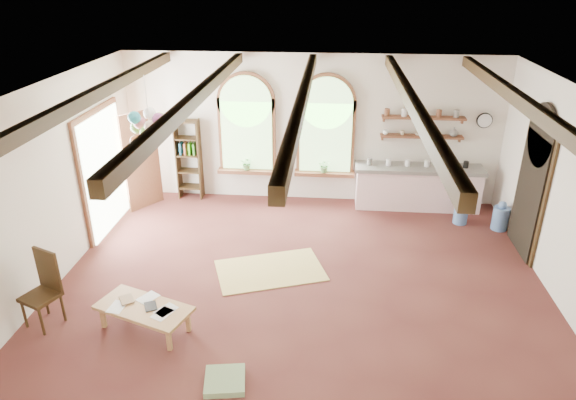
# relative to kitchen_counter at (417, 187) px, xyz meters

# --- Properties ---
(floor) EXTENTS (8.00, 8.00, 0.00)m
(floor) POSITION_rel_kitchen_counter_xyz_m (-2.30, -3.20, -0.48)
(floor) COLOR brown
(floor) RESTS_ON ground
(ceiling_beams) EXTENTS (6.20, 6.80, 0.18)m
(ceiling_beams) POSITION_rel_kitchen_counter_xyz_m (-2.30, -3.20, 2.62)
(ceiling_beams) COLOR #342410
(ceiling_beams) RESTS_ON ceiling
(window_left) EXTENTS (1.30, 0.28, 2.20)m
(window_left) POSITION_rel_kitchen_counter_xyz_m (-3.70, 0.23, 1.16)
(window_left) COLOR brown
(window_left) RESTS_ON floor
(window_right) EXTENTS (1.30, 0.28, 2.20)m
(window_right) POSITION_rel_kitchen_counter_xyz_m (-2.00, 0.23, 1.16)
(window_right) COLOR brown
(window_right) RESTS_ON floor
(left_doorway) EXTENTS (0.10, 1.90, 2.50)m
(left_doorway) POSITION_rel_kitchen_counter_xyz_m (-6.25, -1.40, 0.67)
(left_doorway) COLOR brown
(left_doorway) RESTS_ON floor
(right_doorway) EXTENTS (0.10, 1.30, 2.40)m
(right_doorway) POSITION_rel_kitchen_counter_xyz_m (1.65, -1.70, 0.62)
(right_doorway) COLOR black
(right_doorway) RESTS_ON floor
(kitchen_counter) EXTENTS (2.68, 0.62, 0.94)m
(kitchen_counter) POSITION_rel_kitchen_counter_xyz_m (0.00, 0.00, 0.00)
(kitchen_counter) COLOR #FBD5DC
(kitchen_counter) RESTS_ON floor
(wall_shelf_lower) EXTENTS (1.70, 0.24, 0.04)m
(wall_shelf_lower) POSITION_rel_kitchen_counter_xyz_m (0.00, 0.18, 1.07)
(wall_shelf_lower) COLOR brown
(wall_shelf_lower) RESTS_ON wall_back
(wall_shelf_upper) EXTENTS (1.70, 0.24, 0.04)m
(wall_shelf_upper) POSITION_rel_kitchen_counter_xyz_m (0.00, 0.18, 1.47)
(wall_shelf_upper) COLOR brown
(wall_shelf_upper) RESTS_ON wall_back
(wall_clock) EXTENTS (0.32, 0.04, 0.32)m
(wall_clock) POSITION_rel_kitchen_counter_xyz_m (1.25, 0.25, 1.42)
(wall_clock) COLOR black
(wall_clock) RESTS_ON wall_back
(bookshelf) EXTENTS (0.53, 0.32, 1.80)m
(bookshelf) POSITION_rel_kitchen_counter_xyz_m (-5.00, 0.12, 0.42)
(bookshelf) COLOR #342410
(bookshelf) RESTS_ON floor
(coffee_table) EXTENTS (1.49, 1.05, 0.39)m
(coffee_table) POSITION_rel_kitchen_counter_xyz_m (-4.45, -4.54, -0.13)
(coffee_table) COLOR tan
(coffee_table) RESTS_ON floor
(side_chair) EXTENTS (0.59, 0.59, 1.14)m
(side_chair) POSITION_rel_kitchen_counter_xyz_m (-5.94, -4.53, -0.15)
(side_chair) COLOR #342410
(side_chair) RESTS_ON floor
(floor_mat) EXTENTS (2.06, 1.65, 0.02)m
(floor_mat) POSITION_rel_kitchen_counter_xyz_m (-2.85, -2.84, -0.47)
(floor_mat) COLOR tan
(floor_mat) RESTS_ON floor
(floor_cushion) EXTENTS (0.57, 0.57, 0.09)m
(floor_cushion) POSITION_rel_kitchen_counter_xyz_m (-3.10, -5.50, -0.43)
(floor_cushion) COLOR gray
(floor_cushion) RESTS_ON floor
(water_jug_a) EXTENTS (0.28, 0.28, 0.55)m
(water_jug_a) POSITION_rel_kitchen_counter_xyz_m (0.80, -0.70, -0.24)
(water_jug_a) COLOR #567DBA
(water_jug_a) RESTS_ON floor
(water_jug_b) EXTENTS (0.31, 0.31, 0.60)m
(water_jug_b) POSITION_rel_kitchen_counter_xyz_m (1.52, -0.90, -0.21)
(water_jug_b) COLOR #567DBA
(water_jug_b) RESTS_ON floor
(balloon_cluster) EXTENTS (0.72, 0.75, 1.14)m
(balloon_cluster) POSITION_rel_kitchen_counter_xyz_m (-4.92, -2.26, 1.86)
(balloon_cluster) COLOR silver
(balloon_cluster) RESTS_ON floor
(table_book) EXTENTS (0.30, 0.32, 0.02)m
(table_book) POSITION_rel_kitchen_counter_xyz_m (-4.82, -4.47, -0.08)
(table_book) COLOR olive
(table_book) RESTS_ON coffee_table
(tablet) EXTENTS (0.25, 0.28, 0.01)m
(tablet) POSITION_rel_kitchen_counter_xyz_m (-4.35, -4.53, -0.08)
(tablet) COLOR black
(tablet) RESTS_ON coffee_table
(potted_plant_left) EXTENTS (0.27, 0.23, 0.30)m
(potted_plant_left) POSITION_rel_kitchen_counter_xyz_m (-3.70, 0.12, 0.37)
(potted_plant_left) COLOR #598C4C
(potted_plant_left) RESTS_ON window_left
(potted_plant_right) EXTENTS (0.27, 0.23, 0.30)m
(potted_plant_right) POSITION_rel_kitchen_counter_xyz_m (-2.00, 0.12, 0.37)
(potted_plant_right) COLOR #598C4C
(potted_plant_right) RESTS_ON window_right
(shelf_cup_a) EXTENTS (0.12, 0.10, 0.10)m
(shelf_cup_a) POSITION_rel_kitchen_counter_xyz_m (-0.75, 0.18, 1.14)
(shelf_cup_a) COLOR white
(shelf_cup_a) RESTS_ON wall_shelf_lower
(shelf_cup_b) EXTENTS (0.10, 0.10, 0.09)m
(shelf_cup_b) POSITION_rel_kitchen_counter_xyz_m (-0.40, 0.18, 1.14)
(shelf_cup_b) COLOR beige
(shelf_cup_b) RESTS_ON wall_shelf_lower
(shelf_bowl_a) EXTENTS (0.22, 0.22, 0.05)m
(shelf_bowl_a) POSITION_rel_kitchen_counter_xyz_m (-0.05, 0.18, 1.12)
(shelf_bowl_a) COLOR beige
(shelf_bowl_a) RESTS_ON wall_shelf_lower
(shelf_bowl_b) EXTENTS (0.20, 0.20, 0.06)m
(shelf_bowl_b) POSITION_rel_kitchen_counter_xyz_m (0.30, 0.18, 1.12)
(shelf_bowl_b) COLOR #8C664C
(shelf_bowl_b) RESTS_ON wall_shelf_lower
(shelf_vase) EXTENTS (0.18, 0.18, 0.19)m
(shelf_vase) POSITION_rel_kitchen_counter_xyz_m (0.65, 0.18, 1.19)
(shelf_vase) COLOR slate
(shelf_vase) RESTS_ON wall_shelf_lower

